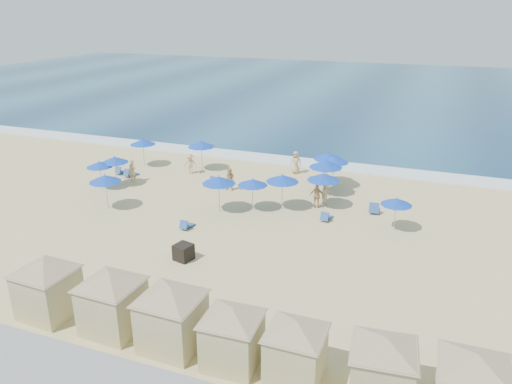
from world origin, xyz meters
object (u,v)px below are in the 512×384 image
(cabana_1, at_px, (111,294))
(beachgoer_0, at_px, (132,171))
(cabana_5, at_px, (383,360))
(umbrella_0, at_px, (114,160))
(trash_bin, at_px, (183,252))
(beachgoer_2, at_px, (317,196))
(umbrella_12, at_px, (328,156))
(cabana_4, at_px, (296,342))
(cabana_3, at_px, (232,328))
(umbrella_3, at_px, (105,179))
(umbrella_4, at_px, (201,144))
(beachgoer_1, at_px, (230,180))
(cabana_2, at_px, (171,309))
(beachgoer_4, at_px, (296,162))
(umbrella_5, at_px, (219,180))
(umbrella_7, at_px, (326,164))
(cabana_0, at_px, (46,281))
(beachgoer_5, at_px, (190,164))
(umbrella_11, at_px, (397,202))
(umbrella_10, at_px, (324,177))
(umbrella_1, at_px, (99,164))
(umbrella_6, at_px, (253,182))
(umbrella_9, at_px, (334,159))
(cabana_6, at_px, (473,379))
(umbrella_8, at_px, (282,178))
(beachgoer_3, at_px, (326,193))
(umbrella_2, at_px, (143,142))

(cabana_1, xyz_separation_m, beachgoer_0, (-9.66, 15.67, -0.79))
(cabana_5, xyz_separation_m, umbrella_0, (-20.97, 14.63, 0.42))
(trash_bin, distance_m, beachgoer_2, 10.49)
(umbrella_12, bearing_deg, cabana_4, -79.85)
(cabana_3, xyz_separation_m, umbrella_3, (-13.53, 10.86, 0.55))
(umbrella_4, bearing_deg, umbrella_12, 1.45)
(trash_bin, bearing_deg, beachgoer_1, 114.27)
(cabana_2, relative_size, beachgoer_2, 2.83)
(umbrella_12, xyz_separation_m, beachgoer_4, (-2.91, 1.58, -1.26))
(trash_bin, distance_m, cabana_4, 10.22)
(umbrella_5, bearing_deg, cabana_3, -63.28)
(umbrella_7, bearing_deg, cabana_0, -112.64)
(cabana_1, height_order, cabana_4, cabana_1)
(umbrella_3, bearing_deg, umbrella_5, 16.90)
(beachgoer_5, bearing_deg, umbrella_11, -24.18)
(cabana_0, bearing_deg, umbrella_10, 63.33)
(umbrella_0, height_order, beachgoer_4, umbrella_0)
(umbrella_0, xyz_separation_m, beachgoer_1, (8.19, 1.99, -1.15))
(umbrella_1, relative_size, umbrella_6, 0.97)
(umbrella_5, bearing_deg, trash_bin, -81.57)
(umbrella_9, bearing_deg, beachgoer_0, -163.85)
(cabana_6, xyz_separation_m, beachgoer_5, (-19.92, 18.96, -0.80))
(trash_bin, height_order, umbrella_8, umbrella_8)
(cabana_5, relative_size, beachgoer_0, 2.50)
(umbrella_4, distance_m, umbrella_12, 10.17)
(cabana_4, height_order, umbrella_4, cabana_4)
(beachgoer_3, bearing_deg, umbrella_8, 132.02)
(umbrella_2, bearing_deg, cabana_6, -38.46)
(umbrella_0, xyz_separation_m, umbrella_11, (19.88, -0.72, -0.17))
(umbrella_6, bearing_deg, cabana_1, -92.83)
(umbrella_3, relative_size, umbrella_10, 0.97)
(umbrella_8, bearing_deg, beachgoer_2, 27.04)
(umbrella_1, height_order, beachgoer_4, umbrella_1)
(cabana_3, bearing_deg, umbrella_9, 92.19)
(umbrella_10, bearing_deg, umbrella_3, -158.56)
(cabana_1, distance_m, cabana_3, 5.32)
(cabana_2, xyz_separation_m, beachgoer_1, (-4.89, 16.64, -0.85))
(umbrella_9, relative_size, umbrella_12, 1.00)
(cabana_5, height_order, umbrella_0, cabana_5)
(umbrella_5, relative_size, beachgoer_5, 1.51)
(beachgoer_0, bearing_deg, umbrella_6, -10.00)
(umbrella_6, xyz_separation_m, beachgoer_1, (-2.81, 2.80, -1.09))
(cabana_5, bearing_deg, cabana_1, 179.70)
(cabana_1, height_order, umbrella_7, cabana_1)
(cabana_4, distance_m, umbrella_7, 18.46)
(trash_bin, bearing_deg, umbrella_3, 164.94)
(cabana_5, height_order, umbrella_10, cabana_5)
(cabana_5, distance_m, beachgoer_2, 16.90)
(cabana_3, height_order, umbrella_5, cabana_3)
(umbrella_11, bearing_deg, beachgoer_1, 166.99)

